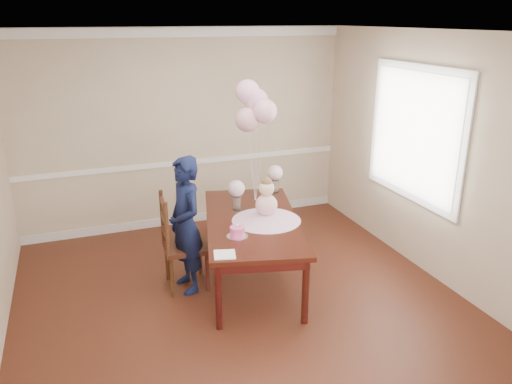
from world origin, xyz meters
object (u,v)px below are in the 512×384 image
at_px(birthday_cake, 237,231).
at_px(woman, 186,225).
at_px(dining_chair_seat, 186,246).
at_px(dining_table_top, 252,221).

xyz_separation_m(birthday_cake, woman, (-0.42, 0.45, -0.05)).
xyz_separation_m(birthday_cake, dining_chair_seat, (-0.42, 0.51, -0.32)).
bearing_deg(dining_chair_seat, birthday_cake, -47.41).
height_order(dining_table_top, birthday_cake, birthday_cake).
bearing_deg(dining_table_top, birthday_cake, -113.96).
relative_size(birthday_cake, dining_chair_seat, 0.32).
bearing_deg(birthday_cake, dining_chair_seat, 129.51).
bearing_deg(dining_chair_seat, dining_table_top, -6.99).
bearing_deg(woman, dining_table_top, 75.54).
bearing_deg(dining_table_top, woman, -171.49).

